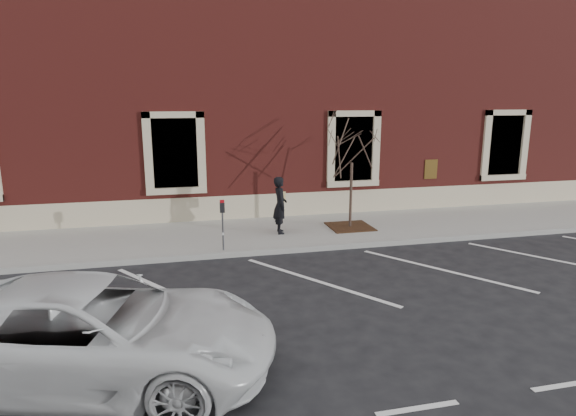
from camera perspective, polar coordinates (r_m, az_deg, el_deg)
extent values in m
plane|color=#28282B|center=(13.16, 0.60, -5.24)|extent=(120.00, 120.00, 0.00)
cube|color=#A3A199|center=(14.77, -1.02, -2.92)|extent=(40.00, 3.50, 0.15)
cube|color=#9E9E99|center=(13.09, 0.65, -4.99)|extent=(40.00, 0.12, 0.15)
cube|color=maroon|center=(20.13, -4.78, 12.51)|extent=(40.00, 8.50, 8.00)
cube|color=#BBAD8F|center=(16.35, -2.35, 0.32)|extent=(40.00, 0.06, 0.80)
cube|color=black|center=(15.89, -13.25, 6.39)|extent=(1.40, 0.30, 2.20)
cube|color=#BBAD8F|center=(15.89, -13.03, 2.03)|extent=(1.90, 0.20, 0.20)
cube|color=black|center=(16.99, 7.57, 7.01)|extent=(1.40, 0.30, 2.20)
cube|color=#BBAD8F|center=(16.99, 7.65, 2.92)|extent=(1.90, 0.20, 0.20)
cube|color=black|center=(19.92, 24.06, 6.85)|extent=(1.40, 0.30, 2.20)
cube|color=#BBAD8F|center=(19.92, 24.04, 3.36)|extent=(1.90, 0.20, 0.20)
imported|color=black|center=(14.27, -0.95, 0.35)|extent=(0.44, 0.65, 1.70)
cylinder|color=#595B60|center=(12.78, -7.72, -2.79)|extent=(0.05, 0.05, 1.03)
cube|color=black|center=(12.63, -7.80, 0.05)|extent=(0.12, 0.09, 0.27)
cube|color=#AB0B14|center=(12.59, -7.83, 0.79)|extent=(0.11, 0.09, 0.06)
cube|color=white|center=(12.75, -7.69, -3.06)|extent=(0.05, 0.00, 0.07)
cube|color=#402714|center=(15.23, 7.35, -2.20)|extent=(1.31, 1.31, 0.03)
cylinder|color=#47332B|center=(15.00, 7.46, 1.50)|extent=(0.09, 0.09, 2.03)
imported|color=silver|center=(7.79, -22.19, -13.41)|extent=(5.83, 3.76, 1.50)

